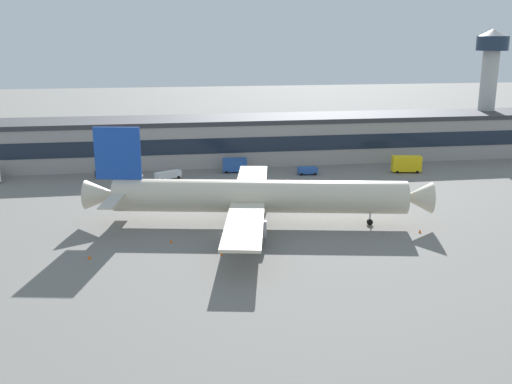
{
  "coord_description": "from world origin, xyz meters",
  "views": [
    {
      "loc": [
        -11.2,
        -97.59,
        33.82
      ],
      "look_at": [
        5.83,
        8.73,
        5.0
      ],
      "focal_mm": 41.56,
      "sensor_mm": 36.0,
      "label": 1
    }
  ],
  "objects_px": {
    "airliner": "(255,196)",
    "pushback_tractor": "(308,170)",
    "control_tower": "(489,77)",
    "follow_me_car": "(104,173)",
    "stair_truck": "(235,165)",
    "belt_loader": "(169,175)",
    "traffic_cone_0": "(222,253)",
    "catering_truck": "(407,163)",
    "traffic_cone_1": "(90,257)",
    "traffic_cone_3": "(420,231)",
    "traffic_cone_2": "(171,241)"
  },
  "relations": [
    {
      "from": "belt_loader",
      "to": "traffic_cone_3",
      "type": "bearing_deg",
      "value": -47.58
    },
    {
      "from": "pushback_tractor",
      "to": "traffic_cone_2",
      "type": "distance_m",
      "value": 56.78
    },
    {
      "from": "traffic_cone_0",
      "to": "traffic_cone_1",
      "type": "height_order",
      "value": "traffic_cone_1"
    },
    {
      "from": "airliner",
      "to": "traffic_cone_1",
      "type": "distance_m",
      "value": 31.48
    },
    {
      "from": "airliner",
      "to": "traffic_cone_3",
      "type": "height_order",
      "value": "airliner"
    },
    {
      "from": "pushback_tractor",
      "to": "traffic_cone_0",
      "type": "distance_m",
      "value": 58.59
    },
    {
      "from": "follow_me_car",
      "to": "pushback_tractor",
      "type": "distance_m",
      "value": 49.82
    },
    {
      "from": "follow_me_car",
      "to": "traffic_cone_1",
      "type": "relative_size",
      "value": 7.09
    },
    {
      "from": "follow_me_car",
      "to": "pushback_tractor",
      "type": "relative_size",
      "value": 0.97
    },
    {
      "from": "traffic_cone_3",
      "to": "stair_truck",
      "type": "bearing_deg",
      "value": 116.84
    },
    {
      "from": "traffic_cone_2",
      "to": "belt_loader",
      "type": "bearing_deg",
      "value": 89.5
    },
    {
      "from": "follow_me_car",
      "to": "traffic_cone_3",
      "type": "xyz_separation_m",
      "value": [
        58.3,
        -51.13,
        -0.79
      ]
    },
    {
      "from": "belt_loader",
      "to": "pushback_tractor",
      "type": "bearing_deg",
      "value": -0.36
    },
    {
      "from": "control_tower",
      "to": "traffic_cone_3",
      "type": "bearing_deg",
      "value": -126.32
    },
    {
      "from": "pushback_tractor",
      "to": "airliner",
      "type": "bearing_deg",
      "value": -117.44
    },
    {
      "from": "airliner",
      "to": "traffic_cone_2",
      "type": "relative_size",
      "value": 103.46
    },
    {
      "from": "belt_loader",
      "to": "traffic_cone_0",
      "type": "height_order",
      "value": "belt_loader"
    },
    {
      "from": "traffic_cone_0",
      "to": "traffic_cone_2",
      "type": "xyz_separation_m",
      "value": [
        -7.76,
        7.06,
        0.02
      ]
    },
    {
      "from": "control_tower",
      "to": "traffic_cone_0",
      "type": "distance_m",
      "value": 114.58
    },
    {
      "from": "traffic_cone_0",
      "to": "traffic_cone_3",
      "type": "xyz_separation_m",
      "value": [
        35.55,
        5.31,
        0.02
      ]
    },
    {
      "from": "traffic_cone_0",
      "to": "stair_truck",
      "type": "bearing_deg",
      "value": 80.72
    },
    {
      "from": "traffic_cone_1",
      "to": "traffic_cone_3",
      "type": "distance_m",
      "value": 56.12
    },
    {
      "from": "follow_me_car",
      "to": "traffic_cone_0",
      "type": "xyz_separation_m",
      "value": [
        22.75,
        -56.45,
        -0.81
      ]
    },
    {
      "from": "stair_truck",
      "to": "catering_truck",
      "type": "height_order",
      "value": "catering_truck"
    },
    {
      "from": "pushback_tractor",
      "to": "traffic_cone_1",
      "type": "height_order",
      "value": "pushback_tractor"
    },
    {
      "from": "traffic_cone_1",
      "to": "catering_truck",
      "type": "bearing_deg",
      "value": 33.89
    },
    {
      "from": "pushback_tractor",
      "to": "catering_truck",
      "type": "distance_m",
      "value": 25.29
    },
    {
      "from": "control_tower",
      "to": "catering_truck",
      "type": "distance_m",
      "value": 44.96
    },
    {
      "from": "stair_truck",
      "to": "traffic_cone_0",
      "type": "relative_size",
      "value": 10.9
    },
    {
      "from": "airliner",
      "to": "belt_loader",
      "type": "distance_m",
      "value": 40.42
    },
    {
      "from": "airliner",
      "to": "belt_loader",
      "type": "relative_size",
      "value": 9.59
    },
    {
      "from": "airliner",
      "to": "pushback_tractor",
      "type": "bearing_deg",
      "value": 62.56
    },
    {
      "from": "airliner",
      "to": "traffic_cone_1",
      "type": "height_order",
      "value": "airliner"
    },
    {
      "from": "control_tower",
      "to": "follow_me_car",
      "type": "height_order",
      "value": "control_tower"
    },
    {
      "from": "traffic_cone_2",
      "to": "traffic_cone_3",
      "type": "bearing_deg",
      "value": -2.32
    },
    {
      "from": "traffic_cone_3",
      "to": "belt_loader",
      "type": "bearing_deg",
      "value": 132.42
    },
    {
      "from": "traffic_cone_0",
      "to": "follow_me_car",
      "type": "bearing_deg",
      "value": 111.95
    },
    {
      "from": "airliner",
      "to": "belt_loader",
      "type": "height_order",
      "value": "airliner"
    },
    {
      "from": "airliner",
      "to": "pushback_tractor",
      "type": "distance_m",
      "value": 42.01
    },
    {
      "from": "stair_truck",
      "to": "follow_me_car",
      "type": "height_order",
      "value": "stair_truck"
    },
    {
      "from": "airliner",
      "to": "traffic_cone_0",
      "type": "xyz_separation_m",
      "value": [
        -7.61,
        -14.95,
        -4.96
      ]
    },
    {
      "from": "catering_truck",
      "to": "traffic_cone_1",
      "type": "height_order",
      "value": "catering_truck"
    },
    {
      "from": "pushback_tractor",
      "to": "traffic_cone_0",
      "type": "xyz_separation_m",
      "value": [
        -26.88,
        -52.05,
        -0.77
      ]
    },
    {
      "from": "belt_loader",
      "to": "traffic_cone_2",
      "type": "distance_m",
      "value": 45.22
    },
    {
      "from": "follow_me_car",
      "to": "traffic_cone_1",
      "type": "bearing_deg",
      "value": -87.6
    },
    {
      "from": "follow_me_car",
      "to": "traffic_cone_2",
      "type": "relative_size",
      "value": 7.87
    },
    {
      "from": "stair_truck",
      "to": "traffic_cone_1",
      "type": "xyz_separation_m",
      "value": [
        -29.78,
        -55.56,
        -1.64
      ]
    },
    {
      "from": "pushback_tractor",
      "to": "traffic_cone_3",
      "type": "height_order",
      "value": "pushback_tractor"
    },
    {
      "from": "pushback_tractor",
      "to": "traffic_cone_1",
      "type": "bearing_deg",
      "value": -133.14
    },
    {
      "from": "follow_me_car",
      "to": "pushback_tractor",
      "type": "xyz_separation_m",
      "value": [
        49.63,
        -4.39,
        -0.04
      ]
    }
  ]
}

